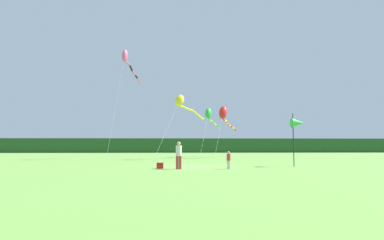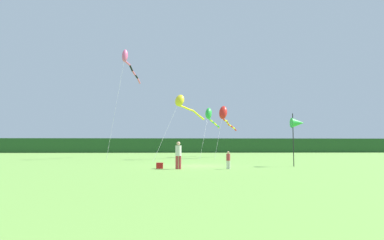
# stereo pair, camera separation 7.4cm
# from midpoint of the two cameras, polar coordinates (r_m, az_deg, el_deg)

# --- Properties ---
(ground_plane) EXTENTS (120.00, 120.00, 0.00)m
(ground_plane) POSITION_cam_midpoint_polar(r_m,az_deg,el_deg) (23.29, 0.80, -8.10)
(ground_plane) COLOR #6B9E42
(distant_treeline) EXTENTS (108.00, 3.44, 2.95)m
(distant_treeline) POSITION_cam_midpoint_polar(r_m,az_deg,el_deg) (68.22, -1.54, -4.53)
(distant_treeline) COLOR #234C23
(distant_treeline) RESTS_ON ground
(person_adult) EXTENTS (0.37, 0.37, 1.69)m
(person_adult) POSITION_cam_midpoint_polar(r_m,az_deg,el_deg) (20.04, -2.31, -5.97)
(person_adult) COLOR #B23338
(person_adult) RESTS_ON ground
(person_child) EXTENTS (0.24, 0.24, 1.10)m
(person_child) POSITION_cam_midpoint_polar(r_m,az_deg,el_deg) (20.19, 6.52, -6.87)
(person_child) COLOR silver
(person_child) RESTS_ON ground
(cooler_box) EXTENTS (0.42, 0.34, 0.37)m
(cooler_box) POSITION_cam_midpoint_polar(r_m,az_deg,el_deg) (20.60, -5.62, -8.02)
(cooler_box) COLOR red
(cooler_box) RESTS_ON ground
(banner_flag_pole) EXTENTS (0.90, 0.70, 3.70)m
(banner_flag_pole) POSITION_cam_midpoint_polar(r_m,az_deg,el_deg) (23.83, 18.22, -0.58)
(banner_flag_pole) COLOR black
(banner_flag_pole) RESTS_ON ground
(kite_green) EXTENTS (3.42, 9.00, 6.42)m
(kite_green) POSITION_cam_midpoint_polar(r_m,az_deg,el_deg) (41.16, 3.14, 0.91)
(kite_green) COLOR #B2B2B2
(kite_green) RESTS_ON ground
(kite_yellow) EXTENTS (5.46, 8.72, 7.00)m
(kite_yellow) POSITION_cam_midpoint_polar(r_m,az_deg,el_deg) (34.65, -1.73, 3.08)
(kite_yellow) COLOR #B2B2B2
(kite_yellow) RESTS_ON ground
(kite_rainbow) EXTENTS (2.10, 9.75, 12.09)m
(kite_rainbow) POSITION_cam_midpoint_polar(r_m,az_deg,el_deg) (37.48, -11.27, 10.22)
(kite_rainbow) COLOR #B2B2B2
(kite_rainbow) RESTS_ON ground
(kite_red) EXTENTS (3.96, 8.83, 6.15)m
(kite_red) POSITION_cam_midpoint_polar(r_m,az_deg,el_deg) (37.64, 5.76, 0.95)
(kite_red) COLOR #B2B2B2
(kite_red) RESTS_ON ground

